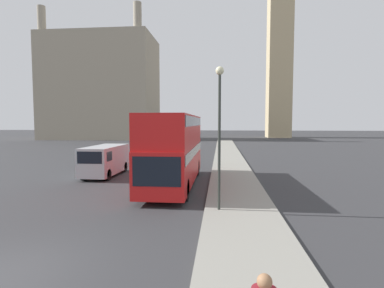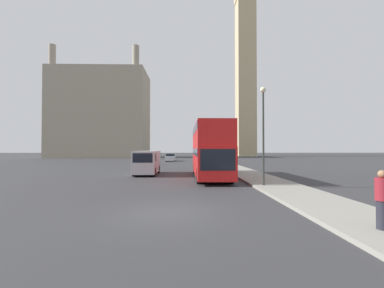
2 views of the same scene
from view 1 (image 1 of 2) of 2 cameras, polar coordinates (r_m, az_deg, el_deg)
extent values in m
cube|color=gray|center=(7.99, 12.55, -25.12)|extent=(3.22, 120.00, 0.15)
cube|color=tan|center=(87.36, 16.38, 18.83)|extent=(6.02, 6.02, 52.94)
cube|color=#9E937F|center=(78.34, -16.85, 10.06)|extent=(26.07, 15.06, 24.76)
cylinder|color=#9E937F|center=(80.70, -26.75, 20.58)|extent=(1.81, 1.81, 5.45)
cylinder|color=#9E937F|center=(72.18, -10.35, 23.02)|extent=(1.81, 1.81, 5.45)
cube|color=red|center=(19.04, -3.33, -3.49)|extent=(2.56, 10.71, 2.30)
cube|color=red|center=(18.88, -3.36, 2.70)|extent=(2.56, 10.50, 1.81)
cube|color=black|center=(18.96, -3.34, -1.32)|extent=(2.60, 10.28, 0.55)
cube|color=black|center=(18.87, -3.37, 4.31)|extent=(2.60, 10.07, 0.55)
cube|color=black|center=(13.77, -6.77, -5.26)|extent=(2.25, 0.03, 1.38)
cylinder|color=black|center=(15.75, -8.79, -8.44)|extent=(0.72, 1.13, 1.13)
cylinder|color=black|center=(15.41, -2.05, -8.68)|extent=(0.72, 1.13, 1.13)
cylinder|color=black|center=(22.97, -4.17, -4.45)|extent=(0.72, 1.13, 1.13)
cylinder|color=black|center=(22.74, 0.43, -4.53)|extent=(0.72, 1.13, 1.13)
cube|color=#B2B7BC|center=(23.34, -16.22, -2.84)|extent=(2.00, 5.33, 2.01)
cube|color=black|center=(20.84, -18.96, -2.48)|extent=(1.70, 0.02, 0.80)
cube|color=black|center=(21.70, -17.93, -2.21)|extent=(2.03, 0.96, 0.64)
cylinder|color=black|center=(22.11, -19.73, -5.46)|extent=(0.50, 0.80, 0.80)
cylinder|color=black|center=(21.52, -16.10, -5.63)|extent=(0.50, 0.80, 0.80)
cylinder|color=black|center=(25.39, -16.24, -4.17)|extent=(0.50, 0.80, 0.80)
cylinder|color=black|center=(24.88, -13.03, -4.28)|extent=(0.50, 0.80, 0.80)
sphere|color=#9E704C|center=(4.76, 13.66, -24.11)|extent=(0.22, 0.22, 0.22)
cylinder|color=#2D332D|center=(13.03, 5.22, 0.15)|extent=(0.12, 0.12, 5.85)
sphere|color=beige|center=(13.19, 5.31, 13.74)|extent=(0.36, 0.36, 0.36)
cube|color=silver|center=(48.76, -3.90, 0.06)|extent=(1.81, 4.44, 0.83)
cube|color=black|center=(48.83, -3.88, 0.85)|extent=(1.63, 2.13, 0.51)
cylinder|color=black|center=(47.51, -5.01, -0.38)|extent=(0.40, 0.60, 0.60)
cylinder|color=black|center=(47.27, -3.33, -0.39)|extent=(0.40, 0.60, 0.60)
cylinder|color=black|center=(50.29, -4.43, -0.13)|extent=(0.40, 0.60, 0.60)
cylinder|color=black|center=(50.07, -2.83, -0.14)|extent=(0.40, 0.60, 0.60)
camera|label=2|loc=(6.01, -114.70, -16.41)|focal=24.00mm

